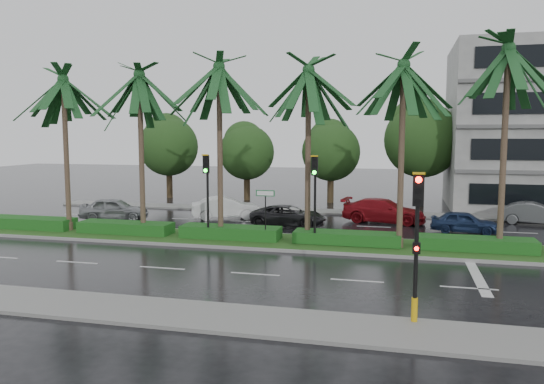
% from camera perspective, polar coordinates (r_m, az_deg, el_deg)
% --- Properties ---
extents(ground, '(120.00, 120.00, 0.00)m').
position_cam_1_polar(ground, '(25.94, 1.17, -6.02)').
color(ground, black).
rests_on(ground, ground).
extents(near_sidewalk, '(40.00, 2.40, 0.12)m').
position_cam_1_polar(near_sidewalk, '(16.49, -6.83, -13.16)').
color(near_sidewalk, gray).
rests_on(near_sidewalk, ground).
extents(far_sidewalk, '(40.00, 2.00, 0.12)m').
position_cam_1_polar(far_sidewalk, '(37.55, 5.19, -2.10)').
color(far_sidewalk, gray).
rests_on(far_sidewalk, ground).
extents(median, '(36.00, 4.00, 0.15)m').
position_cam_1_polar(median, '(26.88, 1.64, -5.41)').
color(median, gray).
rests_on(median, ground).
extents(hedge, '(35.20, 1.40, 0.60)m').
position_cam_1_polar(hedge, '(26.81, 1.64, -4.63)').
color(hedge, '#164E1A').
rests_on(hedge, median).
extents(lane_markings, '(34.00, 13.06, 0.01)m').
position_cam_1_polar(lane_markings, '(25.05, 7.78, -6.51)').
color(lane_markings, silver).
rests_on(lane_markings, ground).
extents(palm_row, '(26.30, 4.20, 9.98)m').
position_cam_1_polar(palm_row, '(26.75, -0.97, 11.81)').
color(palm_row, '#4A382A').
rests_on(palm_row, median).
extents(signal_near, '(0.34, 0.45, 4.36)m').
position_cam_1_polar(signal_near, '(15.65, 15.29, -5.12)').
color(signal_near, black).
rests_on(signal_near, near_sidewalk).
extents(signal_median_left, '(0.34, 0.42, 4.36)m').
position_cam_1_polar(signal_median_left, '(26.91, -7.02, 0.85)').
color(signal_median_left, black).
rests_on(signal_median_left, median).
extents(signal_median_right, '(0.34, 0.42, 4.36)m').
position_cam_1_polar(signal_median_right, '(25.48, 4.62, 0.57)').
color(signal_median_right, black).
rests_on(signal_median_right, median).
extents(street_sign, '(0.95, 0.09, 2.60)m').
position_cam_1_polar(street_sign, '(26.27, -0.72, -1.16)').
color(street_sign, black).
rests_on(street_sign, median).
extents(bg_trees, '(32.99, 5.77, 8.33)m').
position_cam_1_polar(bg_trees, '(42.58, 7.54, 5.21)').
color(bg_trees, '#392A1A').
rests_on(bg_trees, ground).
extents(car_silver, '(2.67, 4.56, 1.46)m').
position_cam_1_polar(car_silver, '(35.38, -16.60, -1.76)').
color(car_silver, gray).
rests_on(car_silver, ground).
extents(car_white, '(3.13, 4.66, 1.45)m').
position_cam_1_polar(car_white, '(34.52, -4.98, -1.72)').
color(car_white, silver).
rests_on(car_white, ground).
extents(car_darkgrey, '(2.15, 4.55, 1.26)m').
position_cam_1_polar(car_darkgrey, '(31.81, 1.78, -2.57)').
color(car_darkgrey, black).
rests_on(car_darkgrey, ground).
extents(car_red, '(2.87, 5.39, 1.49)m').
position_cam_1_polar(car_red, '(33.77, 11.92, -1.98)').
color(car_red, maroon).
rests_on(car_red, ground).
extents(car_blue, '(1.79, 3.72, 1.23)m').
position_cam_1_polar(car_blue, '(31.55, 19.96, -3.05)').
color(car_blue, navy).
rests_on(car_blue, ground).
extents(car_grey, '(2.23, 4.29, 1.35)m').
position_cam_1_polar(car_grey, '(36.14, 26.41, -2.09)').
color(car_grey, '#535658').
rests_on(car_grey, ground).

